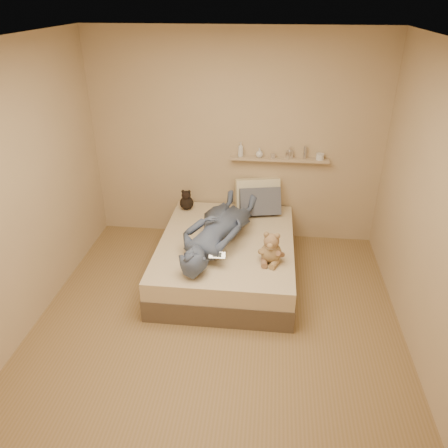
# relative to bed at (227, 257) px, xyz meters

# --- Properties ---
(room) EXTENTS (3.80, 3.80, 3.80)m
(room) POSITION_rel_bed_xyz_m (0.00, -0.93, 1.08)
(room) COLOR olive
(room) RESTS_ON ground
(bed) EXTENTS (1.50, 1.90, 0.45)m
(bed) POSITION_rel_bed_xyz_m (0.00, 0.00, 0.00)
(bed) COLOR brown
(bed) RESTS_ON floor
(game_console) EXTENTS (0.17, 0.07, 0.06)m
(game_console) POSITION_rel_bed_xyz_m (-0.04, -0.56, 0.37)
(game_console) COLOR #B3B6BA
(game_console) RESTS_ON bed
(teddy_bear) EXTENTS (0.29, 0.28, 0.35)m
(teddy_bear) POSITION_rel_bed_xyz_m (0.49, -0.40, 0.37)
(teddy_bear) COLOR #8F734E
(teddy_bear) RESTS_ON bed
(dark_plush) EXTENTS (0.18, 0.18, 0.27)m
(dark_plush) POSITION_rel_bed_xyz_m (-0.59, 0.72, 0.34)
(dark_plush) COLOR black
(dark_plush) RESTS_ON bed
(pillow_cream) EXTENTS (0.59, 0.36, 0.43)m
(pillow_cream) POSITION_rel_bed_xyz_m (0.30, 0.83, 0.43)
(pillow_cream) COLOR beige
(pillow_cream) RESTS_ON bed
(pillow_grey) EXTENTS (0.54, 0.37, 0.37)m
(pillow_grey) POSITION_rel_bed_xyz_m (0.34, 0.69, 0.40)
(pillow_grey) COLOR slate
(pillow_grey) RESTS_ON bed
(person) EXTENTS (0.96, 1.67, 0.38)m
(person) POSITION_rel_bed_xyz_m (-0.10, -0.09, 0.42)
(person) COLOR #46536E
(person) RESTS_ON bed
(wall_shelf) EXTENTS (1.20, 0.12, 0.03)m
(wall_shelf) POSITION_rel_bed_xyz_m (0.55, 0.91, 0.88)
(wall_shelf) COLOR tan
(wall_shelf) RESTS_ON wall_back
(shelf_bottles) EXTENTS (1.06, 0.13, 0.18)m
(shelf_bottles) POSITION_rel_bed_xyz_m (0.50, 0.91, 0.96)
(shelf_bottles) COLOR silver
(shelf_bottles) RESTS_ON wall_shelf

